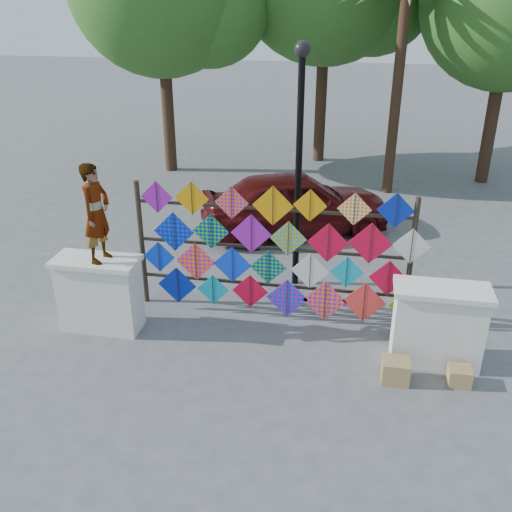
% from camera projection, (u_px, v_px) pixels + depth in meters
% --- Properties ---
extents(ground, '(80.00, 80.00, 0.00)m').
position_uv_depth(ground, '(262.00, 336.00, 9.42)').
color(ground, slate).
rests_on(ground, ground).
extents(parapet_left, '(1.40, 0.65, 1.28)m').
position_uv_depth(parapet_left, '(100.00, 293.00, 9.41)').
color(parapet_left, white).
rests_on(parapet_left, ground).
extents(parapet_right, '(1.40, 0.65, 1.28)m').
position_uv_depth(parapet_right, '(438.00, 325.00, 8.53)').
color(parapet_right, white).
rests_on(parapet_right, ground).
extents(kite_rack, '(4.93, 0.24, 2.37)m').
position_uv_depth(kite_rack, '(276.00, 253.00, 9.55)').
color(kite_rack, black).
rests_on(kite_rack, ground).
extents(palm_tree, '(3.62, 3.62, 5.83)m').
position_uv_depth(palm_tree, '(406.00, 1.00, 14.09)').
color(palm_tree, '#3F261B').
rests_on(palm_tree, ground).
extents(vendor_woman, '(0.46, 0.63, 1.59)m').
position_uv_depth(vendor_woman, '(96.00, 213.00, 8.79)').
color(vendor_woman, '#99999E').
rests_on(vendor_woman, parapet_left).
extents(sedan, '(4.64, 3.32, 1.47)m').
position_uv_depth(sedan, '(296.00, 203.00, 13.17)').
color(sedan, '#510E0F').
rests_on(sedan, ground).
extents(lamppost, '(0.28, 0.28, 4.46)m').
position_uv_depth(lamppost, '(299.00, 147.00, 10.02)').
color(lamppost, black).
rests_on(lamppost, ground).
extents(cardboard_box_near, '(0.39, 0.35, 0.35)m').
position_uv_depth(cardboard_box_near, '(396.00, 371.00, 8.29)').
color(cardboard_box_near, '#A5804F').
rests_on(cardboard_box_near, ground).
extents(cardboard_box_far, '(0.32, 0.30, 0.27)m').
position_uv_depth(cardboard_box_far, '(459.00, 376.00, 8.24)').
color(cardboard_box_far, '#A5804F').
rests_on(cardboard_box_far, ground).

